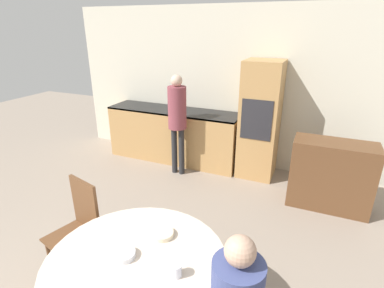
{
  "coord_description": "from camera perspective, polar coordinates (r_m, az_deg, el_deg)",
  "views": [
    {
      "loc": [
        1.28,
        -0.02,
        2.29
      ],
      "look_at": [
        0.07,
        2.77,
        1.08
      ],
      "focal_mm": 28.0,
      "sensor_mm": 36.0,
      "label": 1
    }
  ],
  "objects": [
    {
      "name": "wall_back",
      "position": [
        5.09,
        8.56,
        10.3
      ],
      "size": [
        6.07,
        0.05,
        2.6
      ],
      "color": "beige",
      "rests_on": "ground_plane"
    },
    {
      "name": "kitchen_counter",
      "position": [
        5.35,
        -3.44,
        1.89
      ],
      "size": [
        2.34,
        0.6,
        0.92
      ],
      "color": "tan",
      "rests_on": "ground_plane"
    },
    {
      "name": "oven_unit",
      "position": [
        4.76,
        12.82,
        4.38
      ],
      "size": [
        0.56,
        0.59,
        1.82
      ],
      "color": "tan",
      "rests_on": "ground_plane"
    },
    {
      "name": "sideboard",
      "position": [
        4.33,
        24.91,
        -5.42
      ],
      "size": [
        1.01,
        0.45,
        0.92
      ],
      "color": "brown",
      "rests_on": "ground_plane"
    },
    {
      "name": "dining_table",
      "position": [
        2.48,
        -10.24,
        -24.44
      ],
      "size": [
        1.31,
        1.31,
        0.73
      ],
      "color": "brown",
      "rests_on": "ground_plane"
    },
    {
      "name": "chair_far_left",
      "position": [
        3.09,
        -20.7,
        -14.21
      ],
      "size": [
        0.49,
        0.49,
        0.98
      ],
      "rotation": [
        0.0,
        0.0,
        6.02
      ],
      "color": "brown",
      "rests_on": "ground_plane"
    },
    {
      "name": "person_standing",
      "position": [
        4.64,
        -2.83,
        5.72
      ],
      "size": [
        0.29,
        0.29,
        1.61
      ],
      "color": "#262628",
      "rests_on": "ground_plane"
    },
    {
      "name": "cup",
      "position": [
        2.16,
        -3.15,
        -22.88
      ],
      "size": [
        0.08,
        0.08,
        0.09
      ],
      "color": "silver",
      "rests_on": "dining_table"
    },
    {
      "name": "bowl_near",
      "position": [
        2.35,
        -12.93,
        -19.81
      ],
      "size": [
        0.17,
        0.17,
        0.04
      ],
      "color": "silver",
      "rests_on": "dining_table"
    },
    {
      "name": "bowl_centre",
      "position": [
        2.49,
        -5.77,
        -16.64
      ],
      "size": [
        0.19,
        0.19,
        0.04
      ],
      "color": "beige",
      "rests_on": "dining_table"
    }
  ]
}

